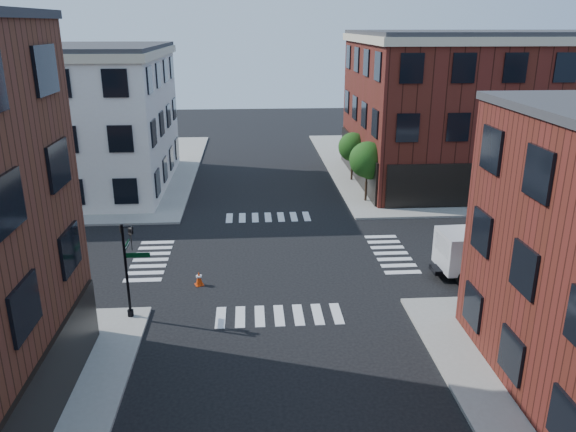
# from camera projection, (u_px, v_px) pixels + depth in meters

# --- Properties ---
(ground) EXTENTS (120.00, 120.00, 0.00)m
(ground) POSITION_uv_depth(u_px,v_px,m) (272.00, 257.00, 32.63)
(ground) COLOR black
(ground) RESTS_ON ground
(sidewalk_ne) EXTENTS (30.00, 30.00, 0.15)m
(sidewalk_ne) POSITION_uv_depth(u_px,v_px,m) (481.00, 164.00, 53.81)
(sidewalk_ne) COLOR gray
(sidewalk_ne) RESTS_ON ground
(sidewalk_nw) EXTENTS (30.00, 30.00, 0.15)m
(sidewalk_nw) POSITION_uv_depth(u_px,v_px,m) (32.00, 172.00, 51.02)
(sidewalk_nw) COLOR gray
(sidewalk_nw) RESTS_ON ground
(building_ne) EXTENTS (25.00, 16.00, 12.00)m
(building_ne) POSITION_uv_depth(u_px,v_px,m) (507.00, 109.00, 47.13)
(building_ne) COLOR #4C1B13
(building_ne) RESTS_ON ground
(building_nw) EXTENTS (22.00, 16.00, 11.00)m
(building_nw) POSITION_uv_depth(u_px,v_px,m) (25.00, 121.00, 44.67)
(building_nw) COLOR silver
(building_nw) RESTS_ON ground
(tree_near) EXTENTS (2.69, 2.69, 4.49)m
(tree_near) POSITION_uv_depth(u_px,v_px,m) (368.00, 162.00, 41.51)
(tree_near) COLOR black
(tree_near) RESTS_ON ground
(tree_far) EXTENTS (2.43, 2.43, 4.07)m
(tree_far) POSITION_uv_depth(u_px,v_px,m) (353.00, 148.00, 47.27)
(tree_far) COLOR black
(tree_far) RESTS_ON ground
(signal_pole) EXTENTS (1.29, 1.24, 4.60)m
(signal_pole) POSITION_uv_depth(u_px,v_px,m) (128.00, 260.00, 24.95)
(signal_pole) COLOR black
(signal_pole) RESTS_ON ground
(box_truck) EXTENTS (8.18, 2.80, 3.65)m
(box_truck) POSITION_uv_depth(u_px,v_px,m) (516.00, 242.00, 29.68)
(box_truck) COLOR white
(box_truck) RESTS_ON ground
(traffic_cone) EXTENTS (0.53, 0.53, 0.77)m
(traffic_cone) POSITION_uv_depth(u_px,v_px,m) (199.00, 278.00, 28.96)
(traffic_cone) COLOR red
(traffic_cone) RESTS_ON ground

